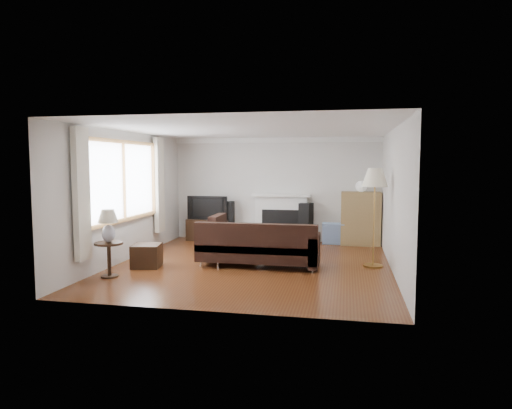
% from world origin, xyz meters
% --- Properties ---
extents(room, '(5.10, 5.60, 2.54)m').
position_xyz_m(room, '(0.00, 0.00, 1.25)').
color(room, '#592B13').
rests_on(room, ground).
extents(window, '(0.12, 2.74, 1.54)m').
position_xyz_m(window, '(-2.45, -0.20, 1.55)').
color(window, olive).
rests_on(window, room).
extents(curtain_near, '(0.10, 0.35, 2.10)m').
position_xyz_m(curtain_near, '(-2.40, -1.72, 1.40)').
color(curtain_near, silver).
rests_on(curtain_near, room).
extents(curtain_far, '(0.10, 0.35, 2.10)m').
position_xyz_m(curtain_far, '(-2.40, 1.32, 1.40)').
color(curtain_far, silver).
rests_on(curtain_far, room).
extents(fireplace, '(1.40, 0.26, 1.15)m').
position_xyz_m(fireplace, '(0.15, 2.64, 0.57)').
color(fireplace, white).
rests_on(fireplace, room).
extents(tv_stand, '(1.04, 0.47, 0.52)m').
position_xyz_m(tv_stand, '(-1.62, 2.49, 0.26)').
color(tv_stand, black).
rests_on(tv_stand, ground).
extents(television, '(0.99, 0.13, 0.57)m').
position_xyz_m(television, '(-1.62, 2.49, 0.81)').
color(television, black).
rests_on(television, tv_stand).
extents(speaker_left, '(0.28, 0.33, 0.95)m').
position_xyz_m(speaker_left, '(-1.14, 2.55, 0.48)').
color(speaker_left, black).
rests_on(speaker_left, ground).
extents(speaker_right, '(0.34, 0.38, 0.95)m').
position_xyz_m(speaker_right, '(0.76, 2.53, 0.48)').
color(speaker_right, black).
rests_on(speaker_right, ground).
extents(bookshelf, '(0.89, 0.42, 1.23)m').
position_xyz_m(bookshelf, '(2.02, 2.51, 0.61)').
color(bookshelf, olive).
rests_on(bookshelf, ground).
extents(globe_lamp, '(0.26, 0.26, 0.26)m').
position_xyz_m(globe_lamp, '(2.02, 2.51, 1.36)').
color(globe_lamp, white).
rests_on(globe_lamp, bookshelf).
extents(sectional_sofa, '(2.39, 1.75, 0.77)m').
position_xyz_m(sectional_sofa, '(0.12, -0.07, 0.39)').
color(sectional_sofa, black).
rests_on(sectional_sofa, ground).
extents(coffee_table, '(1.13, 0.74, 0.41)m').
position_xyz_m(coffee_table, '(-0.06, 1.14, 0.20)').
color(coffee_table, '#A2834D').
rests_on(coffee_table, ground).
extents(footstool, '(0.57, 0.57, 0.41)m').
position_xyz_m(footstool, '(-1.86, -0.56, 0.21)').
color(footstool, black).
rests_on(footstool, ground).
extents(floor_lamp, '(0.56, 0.56, 1.80)m').
position_xyz_m(floor_lamp, '(2.19, 0.26, 0.90)').
color(floor_lamp, '#A27938').
rests_on(floor_lamp, ground).
extents(side_table, '(0.47, 0.47, 0.58)m').
position_xyz_m(side_table, '(-2.15, -1.38, 0.29)').
color(side_table, black).
rests_on(side_table, ground).
extents(table_lamp, '(0.33, 0.33, 0.54)m').
position_xyz_m(table_lamp, '(-2.15, -1.38, 0.85)').
color(table_lamp, silver).
rests_on(table_lamp, side_table).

